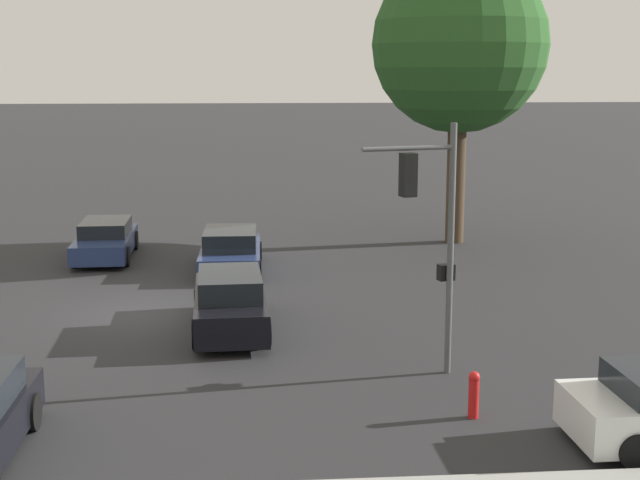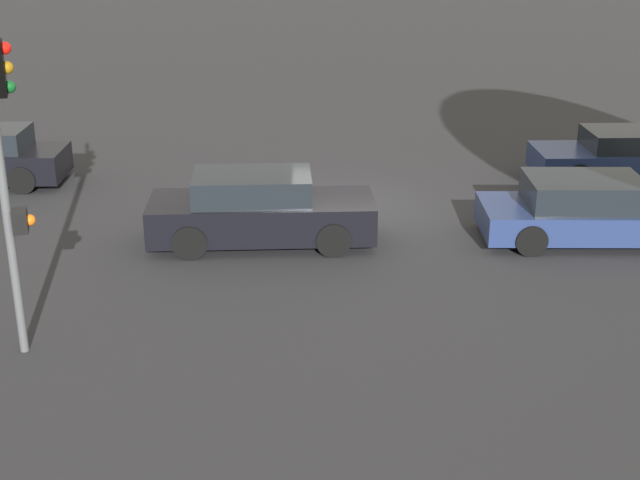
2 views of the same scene
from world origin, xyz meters
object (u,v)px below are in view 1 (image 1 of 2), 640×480
Objects in this scene: street_tree at (460,45)px; crossing_car_3 at (106,240)px; crossing_car_0 at (231,251)px; traffic_signal at (430,216)px; crossing_car_2 at (230,303)px; fire_hydrant at (474,393)px.

street_tree is 2.27× the size of crossing_car_3.
traffic_signal is at bearing -156.28° from crossing_car_0.
crossing_car_2 is 1.01× the size of crossing_car_3.
crossing_car_2 is 5.18× the size of fire_hydrant.
crossing_car_2 is at bearing -177.99° from crossing_car_0.
traffic_signal is 5.91× the size of fire_hydrant.
traffic_signal is at bearing -170.64° from fire_hydrant.
crossing_car_2 is 10.31m from crossing_car_3.
traffic_signal is 6.28m from crossing_car_2.
street_tree is at bearing -62.59° from crossing_car_0.
street_tree is at bearing -39.07° from crossing_car_2.
street_tree reaches higher than crossing_car_3.
crossing_car_3 is (-12.90, -8.85, -2.85)m from traffic_signal.
crossing_car_0 is at bearing -63.60° from street_tree.
fire_hydrant is (17.29, -3.60, -6.90)m from street_tree.
crossing_car_2 is at bearing 35.59° from traffic_signal.
crossing_car_2 is 7.75m from fire_hydrant.
crossing_car_3 reaches higher than fire_hydrant.
traffic_signal is at bearing -132.50° from crossing_car_2.
crossing_car_3 is 5.12× the size of fire_hydrant.
crossing_car_0 is at bearing -1.32° from crossing_car_2.
street_tree reaches higher than crossing_car_2.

